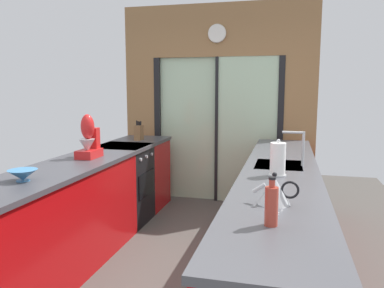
# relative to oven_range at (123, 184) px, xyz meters

# --- Properties ---
(ground_plane) EXTENTS (5.04, 7.60, 0.02)m
(ground_plane) POSITION_rel_oven_range_xyz_m (0.91, -0.65, -0.47)
(ground_plane) COLOR #4C4742
(back_wall_unit) EXTENTS (2.64, 0.12, 2.70)m
(back_wall_unit) POSITION_rel_oven_range_xyz_m (0.91, 1.15, 1.07)
(back_wall_unit) COLOR olive
(back_wall_unit) RESTS_ON ground_plane
(left_counter_run) EXTENTS (0.62, 3.80, 0.92)m
(left_counter_run) POSITION_rel_oven_range_xyz_m (-0.00, -1.12, 0.01)
(left_counter_run) COLOR #AD0C0F
(left_counter_run) RESTS_ON ground_plane
(right_counter_run) EXTENTS (0.62, 3.80, 0.92)m
(right_counter_run) POSITION_rel_oven_range_xyz_m (1.82, -0.95, 0.01)
(right_counter_run) COLOR #AD0C0F
(right_counter_run) RESTS_ON ground_plane
(sink_faucet) EXTENTS (0.19, 0.02, 0.30)m
(sink_faucet) POSITION_rel_oven_range_xyz_m (1.97, -0.70, 0.66)
(sink_faucet) COLOR #B7BABC
(sink_faucet) RESTS_ON right_counter_run
(oven_range) EXTENTS (0.60, 0.60, 0.92)m
(oven_range) POSITION_rel_oven_range_xyz_m (0.00, 0.00, 0.00)
(oven_range) COLOR black
(oven_range) RESTS_ON ground_plane
(mixing_bowl) EXTENTS (0.21, 0.21, 0.08)m
(mixing_bowl) POSITION_rel_oven_range_xyz_m (0.02, -1.77, 0.51)
(mixing_bowl) COLOR teal
(mixing_bowl) RESTS_ON left_counter_run
(knife_block) EXTENTS (0.08, 0.14, 0.25)m
(knife_block) POSITION_rel_oven_range_xyz_m (0.02, 0.48, 0.56)
(knife_block) COLOR brown
(knife_block) RESTS_ON left_counter_run
(stand_mixer) EXTENTS (0.17, 0.27, 0.42)m
(stand_mixer) POSITION_rel_oven_range_xyz_m (0.02, -0.80, 0.63)
(stand_mixer) COLOR red
(stand_mixer) RESTS_ON left_counter_run
(kettle) EXTENTS (0.27, 0.19, 0.19)m
(kettle) POSITION_rel_oven_range_xyz_m (1.80, -1.89, 0.55)
(kettle) COLOR #B7BABC
(kettle) RESTS_ON right_counter_run
(soap_bottle) EXTENTS (0.07, 0.07, 0.24)m
(soap_bottle) POSITION_rel_oven_range_xyz_m (1.80, -2.25, 0.57)
(soap_bottle) COLOR #B23D2D
(soap_bottle) RESTS_ON right_counter_run
(paper_towel_roll) EXTENTS (0.13, 0.13, 0.28)m
(paper_towel_roll) POSITION_rel_oven_range_xyz_m (1.80, -1.15, 0.59)
(paper_towel_roll) COLOR #B7BABC
(paper_towel_roll) RESTS_ON right_counter_run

